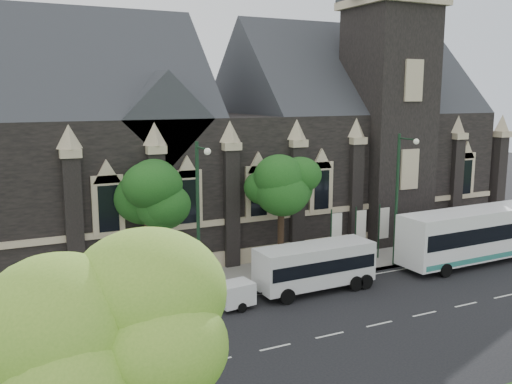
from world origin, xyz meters
TOP-DOWN VIEW (x-y plane):
  - ground at (0.00, 0.00)m, footprint 160.00×160.00m
  - sidewalk at (0.00, 9.50)m, footprint 80.00×5.00m
  - museum at (5.12, 18.78)m, footprint 40.00×17.70m
  - tree_park_near at (-11.77, -8.77)m, footprint 4.42×4.42m
  - tree_walk_right at (3.21, 10.71)m, footprint 4.08×4.08m
  - tree_walk_left at (-5.80, 10.70)m, footprint 3.91×3.91m
  - street_lamp_near at (10.00, 7.09)m, footprint 0.36×1.88m
  - street_lamp_mid at (-4.00, 7.09)m, footprint 0.36×1.88m
  - banner_flag_left at (6.29, 9.00)m, footprint 0.90×0.10m
  - banner_flag_center at (8.29, 9.00)m, footprint 0.90×0.10m
  - banner_flag_right at (10.29, 9.00)m, footprint 0.90×0.10m
  - tour_coach at (15.97, 5.49)m, footprint 12.98×3.21m
  - shuttle_bus at (2.66, 5.62)m, footprint 7.29×2.68m
  - box_trailer at (-2.71, 5.18)m, footprint 2.78×1.64m
  - sedan at (-6.68, 5.54)m, footprint 4.56×1.72m
  - car_far_red at (-12.99, 6.09)m, footprint 4.17×2.05m

SIDE VIEW (x-z plane):
  - ground at x=0.00m, z-range 0.00..0.00m
  - sidewalk at x=0.00m, z-range 0.00..0.15m
  - car_far_red at x=-12.99m, z-range 0.00..1.37m
  - sedan at x=-6.68m, z-range 0.00..1.49m
  - box_trailer at x=-2.71m, z-range 0.10..1.55m
  - shuttle_bus at x=2.66m, z-range 0.22..3.02m
  - tour_coach at x=15.97m, z-range 0.16..3.93m
  - banner_flag_left at x=6.29m, z-range 0.38..4.38m
  - banner_flag_center at x=8.29m, z-range 0.38..4.38m
  - banner_flag_right at x=10.29m, z-range 0.38..4.38m
  - street_lamp_near at x=10.00m, z-range 0.61..9.61m
  - street_lamp_mid at x=-4.00m, z-range 0.61..9.61m
  - tree_walk_left at x=-5.80m, z-range 1.91..9.55m
  - tree_walk_right at x=3.21m, z-range 1.92..9.72m
  - tree_park_near at x=-11.77m, z-range 2.14..10.70m
  - museum at x=5.12m, z-range -6.78..23.12m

